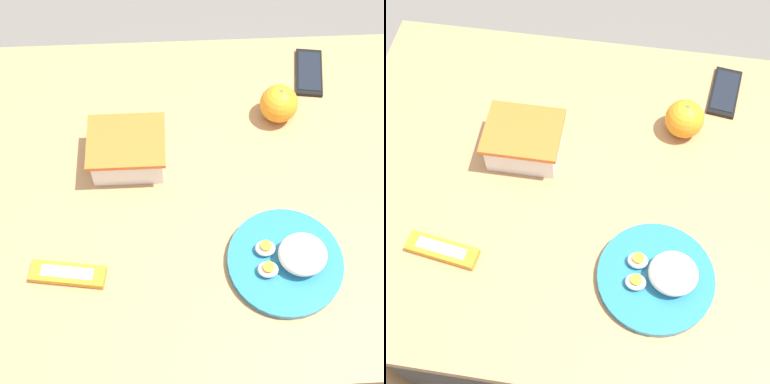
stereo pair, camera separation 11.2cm
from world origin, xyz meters
TOP-DOWN VIEW (x-y plane):
  - ground_plane at (0.00, 0.00)m, footprint 10.00×10.00m
  - table at (0.00, 0.00)m, footprint 1.10×0.87m
  - food_container at (-0.14, 0.07)m, footprint 0.17×0.14m
  - orange_fruit at (0.21, 0.18)m, footprint 0.09×0.09m
  - rice_plate at (0.18, -0.20)m, footprint 0.23×0.23m
  - candy_bar at (-0.25, -0.20)m, footprint 0.15×0.06m
  - cell_phone at (0.31, 0.31)m, footprint 0.08×0.16m

SIDE VIEW (x-z plane):
  - ground_plane at x=0.00m, z-range 0.00..0.00m
  - table at x=0.00m, z-range 0.29..1.06m
  - cell_phone at x=0.31m, z-range 0.77..0.78m
  - candy_bar at x=-0.25m, z-range 0.77..0.79m
  - rice_plate at x=0.18m, z-range 0.76..0.83m
  - food_container at x=-0.14m, z-range 0.77..0.85m
  - orange_fruit at x=0.21m, z-range 0.77..0.86m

